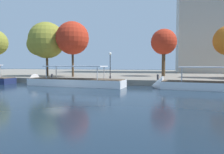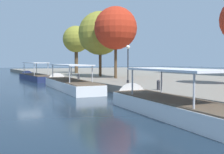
{
  "view_description": "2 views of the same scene",
  "coord_description": "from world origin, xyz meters",
  "px_view_note": "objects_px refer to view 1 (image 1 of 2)",
  "views": [
    {
      "loc": [
        12.33,
        -21.6,
        2.97
      ],
      "look_at": [
        5.22,
        5.72,
        1.25
      ],
      "focal_mm": 33.03,
      "sensor_mm": 36.0,
      "label": 1
    },
    {
      "loc": [
        29.1,
        -6.23,
        3.16
      ],
      "look_at": [
        5.4,
        6.81,
        1.59
      ],
      "focal_mm": 44.05,
      "sensor_mm": 36.0,
      "label": 2
    }
  ],
  "objects_px": {
    "mooring_bollard_1": "(52,76)",
    "tree_4": "(164,43)",
    "mooring_bollard_0": "(158,77)",
    "tour_boat_1": "(69,83)",
    "tour_boat_2": "(199,86)",
    "tree_3": "(72,38)",
    "tree_5": "(45,42)",
    "lamp_post": "(110,61)"
  },
  "relations": [
    {
      "from": "tour_boat_2",
      "to": "tree_4",
      "type": "xyz_separation_m",
      "value": [
        -4.17,
        13.21,
        6.56
      ]
    },
    {
      "from": "tour_boat_1",
      "to": "tree_5",
      "type": "xyz_separation_m",
      "value": [
        -8.68,
        8.06,
        6.79
      ]
    },
    {
      "from": "mooring_bollard_0",
      "to": "mooring_bollard_1",
      "type": "distance_m",
      "value": 16.36
    },
    {
      "from": "mooring_bollard_1",
      "to": "lamp_post",
      "type": "height_order",
      "value": "lamp_post"
    },
    {
      "from": "tree_5",
      "to": "tree_4",
      "type": "bearing_deg",
      "value": 13.55
    },
    {
      "from": "mooring_bollard_0",
      "to": "lamp_post",
      "type": "height_order",
      "value": "lamp_post"
    },
    {
      "from": "mooring_bollard_1",
      "to": "lamp_post",
      "type": "distance_m",
      "value": 9.5
    },
    {
      "from": "tree_3",
      "to": "tree_5",
      "type": "xyz_separation_m",
      "value": [
        -5.45,
        0.01,
        -0.49
      ]
    },
    {
      "from": "mooring_bollard_0",
      "to": "tour_boat_1",
      "type": "bearing_deg",
      "value": -163.89
    },
    {
      "from": "tour_boat_1",
      "to": "tree_4",
      "type": "xyz_separation_m",
      "value": [
        12.72,
        13.22,
        6.54
      ]
    },
    {
      "from": "mooring_bollard_0",
      "to": "mooring_bollard_1",
      "type": "height_order",
      "value": "mooring_bollard_0"
    },
    {
      "from": "tour_boat_1",
      "to": "lamp_post",
      "type": "relative_size",
      "value": 3.73
    },
    {
      "from": "tour_boat_2",
      "to": "mooring_bollard_0",
      "type": "xyz_separation_m",
      "value": [
        -4.89,
        3.46,
        0.83
      ]
    },
    {
      "from": "tour_boat_2",
      "to": "tree_5",
      "type": "relative_size",
      "value": 1.21
    },
    {
      "from": "mooring_bollard_1",
      "to": "lamp_post",
      "type": "relative_size",
      "value": 0.18
    },
    {
      "from": "mooring_bollard_1",
      "to": "tree_5",
      "type": "bearing_deg",
      "value": 130.53
    },
    {
      "from": "mooring_bollard_0",
      "to": "tree_5",
      "type": "relative_size",
      "value": 0.08
    },
    {
      "from": "tour_boat_1",
      "to": "mooring_bollard_1",
      "type": "xyz_separation_m",
      "value": [
        -4.36,
        3.02,
        0.75
      ]
    },
    {
      "from": "lamp_post",
      "to": "tree_5",
      "type": "bearing_deg",
      "value": 167.64
    },
    {
      "from": "tree_4",
      "to": "tree_3",
      "type": "bearing_deg",
      "value": -162.04
    },
    {
      "from": "tree_3",
      "to": "tour_boat_2",
      "type": "bearing_deg",
      "value": -21.8
    },
    {
      "from": "tree_4",
      "to": "tree_5",
      "type": "bearing_deg",
      "value": -166.45
    },
    {
      "from": "tree_3",
      "to": "tree_4",
      "type": "xyz_separation_m",
      "value": [
        15.94,
        5.17,
        -0.74
      ]
    },
    {
      "from": "tree_3",
      "to": "tree_4",
      "type": "height_order",
      "value": "tree_3"
    },
    {
      "from": "tree_4",
      "to": "tree_5",
      "type": "height_order",
      "value": "tree_5"
    },
    {
      "from": "tour_boat_1",
      "to": "tree_4",
      "type": "relative_size",
      "value": 1.75
    },
    {
      "from": "tour_boat_1",
      "to": "mooring_bollard_0",
      "type": "xyz_separation_m",
      "value": [
        11.99,
        3.46,
        0.81
      ]
    },
    {
      "from": "mooring_bollard_0",
      "to": "tree_3",
      "type": "xyz_separation_m",
      "value": [
        -15.22,
        4.59,
        6.47
      ]
    },
    {
      "from": "mooring_bollard_1",
      "to": "tree_5",
      "type": "xyz_separation_m",
      "value": [
        -4.31,
        5.04,
        6.04
      ]
    },
    {
      "from": "mooring_bollard_1",
      "to": "tour_boat_2",
      "type": "bearing_deg",
      "value": -8.06
    },
    {
      "from": "tour_boat_2",
      "to": "lamp_post",
      "type": "xyz_separation_m",
      "value": [
        -12.28,
        5.14,
        3.05
      ]
    },
    {
      "from": "tour_boat_2",
      "to": "tree_3",
      "type": "xyz_separation_m",
      "value": [
        -20.11,
        8.04,
        7.3
      ]
    },
    {
      "from": "tree_4",
      "to": "tour_boat_2",
      "type": "bearing_deg",
      "value": -72.5
    },
    {
      "from": "tour_boat_2",
      "to": "mooring_bollard_1",
      "type": "xyz_separation_m",
      "value": [
        -21.24,
        3.01,
        0.77
      ]
    },
    {
      "from": "tree_3",
      "to": "tree_4",
      "type": "distance_m",
      "value": 16.77
    },
    {
      "from": "lamp_post",
      "to": "tree_4",
      "type": "bearing_deg",
      "value": 44.83
    },
    {
      "from": "mooring_bollard_1",
      "to": "tree_4",
      "type": "distance_m",
      "value": 20.72
    },
    {
      "from": "mooring_bollard_1",
      "to": "tree_3",
      "type": "relative_size",
      "value": 0.07
    },
    {
      "from": "tour_boat_2",
      "to": "tree_5",
      "type": "height_order",
      "value": "tree_5"
    },
    {
      "from": "tour_boat_1",
      "to": "tour_boat_2",
      "type": "xyz_separation_m",
      "value": [
        16.88,
        0.01,
        -0.02
      ]
    },
    {
      "from": "tree_5",
      "to": "tour_boat_1",
      "type": "bearing_deg",
      "value": -42.89
    },
    {
      "from": "tour_boat_1",
      "to": "mooring_bollard_1",
      "type": "distance_m",
      "value": 5.36
    }
  ]
}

